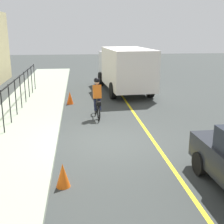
{
  "coord_description": "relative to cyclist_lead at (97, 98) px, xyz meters",
  "views": [
    {
      "loc": [
        -9.78,
        1.02,
        3.82
      ],
      "look_at": [
        0.34,
        -0.16,
        1.0
      ],
      "focal_mm": 47.32,
      "sensor_mm": 36.0,
      "label": 1
    }
  ],
  "objects": [
    {
      "name": "ground_plane",
      "position": [
        -3.06,
        -0.2,
        -0.91
      ],
      "size": [
        80.0,
        80.0,
        0.0
      ],
      "primitive_type": "plane",
      "color": "#343837"
    },
    {
      "name": "lane_line_centre",
      "position": [
        -3.06,
        -1.8,
        -0.91
      ],
      "size": [
        36.0,
        0.12,
        0.01
      ],
      "primitive_type": "cube",
      "color": "yellow",
      "rests_on": "ground"
    },
    {
      "name": "sidewalk",
      "position": [
        -3.06,
        3.2,
        -0.84
      ],
      "size": [
        40.0,
        3.2,
        0.15
      ],
      "primitive_type": "cube",
      "color": "#929D89",
      "rests_on": "ground"
    },
    {
      "name": "iron_fence",
      "position": [
        -2.06,
        3.6,
        0.35
      ],
      "size": [
        17.15,
        0.04,
        1.6
      ],
      "color": "black",
      "rests_on": "sidewalk"
    },
    {
      "name": "cyclist_lead",
      "position": [
        0.0,
        0.0,
        0.0
      ],
      "size": [
        1.71,
        0.38,
        1.83
      ],
      "rotation": [
        0.0,
        0.0,
        0.07
      ],
      "color": "black",
      "rests_on": "ground"
    },
    {
      "name": "box_truck_background",
      "position": [
        5.62,
        -2.12,
        0.64
      ],
      "size": [
        6.87,
        2.96,
        2.78
      ],
      "rotation": [
        0.0,
        0.0,
        0.08
      ],
      "color": "silver",
      "rests_on": "ground"
    },
    {
      "name": "traffic_cone_near",
      "position": [
        -6.03,
        1.28,
        -0.6
      ],
      "size": [
        0.36,
        0.36,
        0.63
      ],
      "primitive_type": "cone",
      "color": "orange",
      "rests_on": "ground"
    },
    {
      "name": "traffic_cone_far",
      "position": [
        2.73,
        1.28,
        -0.57
      ],
      "size": [
        0.36,
        0.36,
        0.68
      ],
      "primitive_type": "cone",
      "color": "#EA4D0E",
      "rests_on": "ground"
    }
  ]
}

